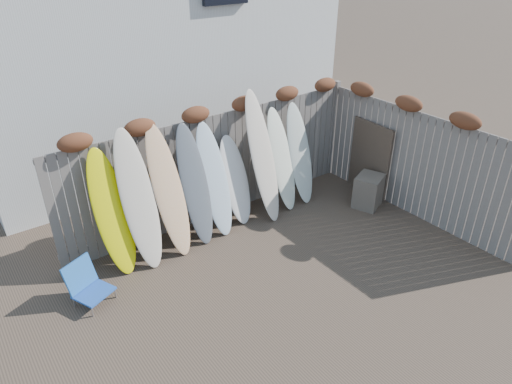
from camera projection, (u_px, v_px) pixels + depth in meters
ground at (301, 277)px, 7.20m from camera, size 80.00×80.00×0.00m
back_fence at (220, 157)px, 8.34m from camera, size 6.05×0.28×2.24m
right_fence at (417, 158)px, 8.39m from camera, size 0.28×4.40×2.24m
house at (136, 12)px, 10.47m from camera, size 8.50×5.50×6.33m
beach_chair at (87, 284)px, 6.60m from camera, size 0.66×0.67×0.65m
wooden_crate at (368, 191)px, 8.99m from camera, size 0.69×0.63×0.65m
lattice_panel at (370, 159)px, 9.25m from camera, size 0.11×1.02×1.53m
surfboard_0 at (112, 213)px, 6.99m from camera, size 0.57×0.73×1.99m
surfboard_1 at (138, 200)px, 7.11m from camera, size 0.54×0.78×2.21m
surfboard_2 at (169, 192)px, 7.39m from camera, size 0.59×0.82×2.18m
surfboard_3 at (195, 185)px, 7.71m from camera, size 0.51×0.74×2.05m
surfboard_4 at (214, 180)px, 7.94m from camera, size 0.55×0.73×1.99m
surfboard_5 at (235, 180)px, 8.32m from camera, size 0.59×0.64×1.64m
surfboard_6 at (263, 157)px, 8.30m from camera, size 0.54×0.86×2.39m
surfboard_7 at (281, 160)px, 8.72m from camera, size 0.56×0.73×1.95m
surfboard_8 at (300, 154)px, 8.96m from camera, size 0.52×0.71×1.95m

